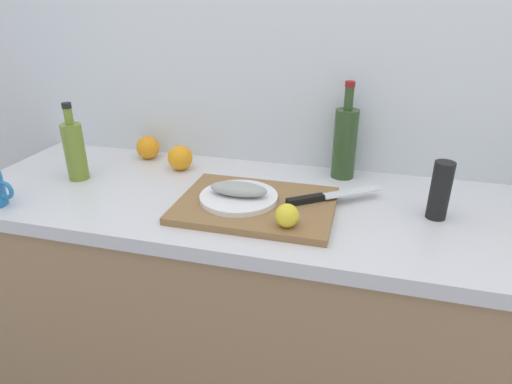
{
  "coord_description": "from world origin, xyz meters",
  "views": [
    {
      "loc": [
        0.19,
        -1.11,
        1.45
      ],
      "look_at": [
        -0.09,
        -0.06,
        0.95
      ],
      "focal_mm": 30.48,
      "sensor_mm": 36.0,
      "label": 1
    }
  ],
  "objects_px": {
    "orange_0": "(148,147)",
    "fish_fillet": "(239,189)",
    "olive_oil_bottle": "(74,150)",
    "white_plate": "(239,197)",
    "lemon_0": "(287,216)",
    "chef_knife": "(322,197)",
    "pepper_mill": "(440,191)",
    "cutting_board": "(256,205)",
    "wine_bottle": "(345,142)"
  },
  "relations": [
    {
      "from": "lemon_0",
      "to": "wine_bottle",
      "type": "distance_m",
      "value": 0.43
    },
    {
      "from": "fish_fillet",
      "to": "lemon_0",
      "type": "xyz_separation_m",
      "value": [
        0.16,
        -0.11,
        -0.0
      ]
    },
    {
      "from": "orange_0",
      "to": "fish_fillet",
      "type": "bearing_deg",
      "value": -33.94
    },
    {
      "from": "white_plate",
      "to": "chef_knife",
      "type": "xyz_separation_m",
      "value": [
        0.23,
        0.06,
        0.0
      ]
    },
    {
      "from": "white_plate",
      "to": "fish_fillet",
      "type": "xyz_separation_m",
      "value": [
        0.0,
        0.0,
        0.03
      ]
    },
    {
      "from": "cutting_board",
      "to": "wine_bottle",
      "type": "distance_m",
      "value": 0.38
    },
    {
      "from": "white_plate",
      "to": "orange_0",
      "type": "xyz_separation_m",
      "value": [
        -0.43,
        0.29,
        0.01
      ]
    },
    {
      "from": "cutting_board",
      "to": "orange_0",
      "type": "bearing_deg",
      "value": 148.86
    },
    {
      "from": "fish_fillet",
      "to": "pepper_mill",
      "type": "relative_size",
      "value": 1.04
    },
    {
      "from": "white_plate",
      "to": "fish_fillet",
      "type": "height_order",
      "value": "fish_fillet"
    },
    {
      "from": "fish_fillet",
      "to": "white_plate",
      "type": "bearing_deg",
      "value": -90.0
    },
    {
      "from": "pepper_mill",
      "to": "chef_knife",
      "type": "bearing_deg",
      "value": -177.92
    },
    {
      "from": "cutting_board",
      "to": "lemon_0",
      "type": "xyz_separation_m",
      "value": [
        0.11,
        -0.11,
        0.04
      ]
    },
    {
      "from": "lemon_0",
      "to": "pepper_mill",
      "type": "relative_size",
      "value": 0.38
    },
    {
      "from": "fish_fillet",
      "to": "pepper_mill",
      "type": "bearing_deg",
      "value": 7.67
    },
    {
      "from": "cutting_board",
      "to": "fish_fillet",
      "type": "bearing_deg",
      "value": 179.25
    },
    {
      "from": "white_plate",
      "to": "wine_bottle",
      "type": "height_order",
      "value": "wine_bottle"
    },
    {
      "from": "white_plate",
      "to": "olive_oil_bottle",
      "type": "height_order",
      "value": "olive_oil_bottle"
    },
    {
      "from": "wine_bottle",
      "to": "olive_oil_bottle",
      "type": "bearing_deg",
      "value": -163.97
    },
    {
      "from": "lemon_0",
      "to": "pepper_mill",
      "type": "distance_m",
      "value": 0.41
    },
    {
      "from": "white_plate",
      "to": "fish_fillet",
      "type": "bearing_deg",
      "value": 90.0
    },
    {
      "from": "lemon_0",
      "to": "cutting_board",
      "type": "bearing_deg",
      "value": 133.88
    },
    {
      "from": "chef_knife",
      "to": "wine_bottle",
      "type": "bearing_deg",
      "value": 45.77
    },
    {
      "from": "cutting_board",
      "to": "pepper_mill",
      "type": "relative_size",
      "value": 2.73
    },
    {
      "from": "lemon_0",
      "to": "pepper_mill",
      "type": "xyz_separation_m",
      "value": [
        0.37,
        0.19,
        0.03
      ]
    },
    {
      "from": "cutting_board",
      "to": "orange_0",
      "type": "distance_m",
      "value": 0.56
    },
    {
      "from": "cutting_board",
      "to": "lemon_0",
      "type": "distance_m",
      "value": 0.16
    },
    {
      "from": "wine_bottle",
      "to": "chef_knife",
      "type": "bearing_deg",
      "value": -98.84
    },
    {
      "from": "white_plate",
      "to": "pepper_mill",
      "type": "relative_size",
      "value": 1.39
    },
    {
      "from": "cutting_board",
      "to": "olive_oil_bottle",
      "type": "height_order",
      "value": "olive_oil_bottle"
    },
    {
      "from": "orange_0",
      "to": "lemon_0",
      "type": "bearing_deg",
      "value": -34.41
    },
    {
      "from": "wine_bottle",
      "to": "lemon_0",
      "type": "bearing_deg",
      "value": -104.19
    },
    {
      "from": "wine_bottle",
      "to": "orange_0",
      "type": "distance_m",
      "value": 0.7
    },
    {
      "from": "chef_knife",
      "to": "olive_oil_bottle",
      "type": "xyz_separation_m",
      "value": [
        -0.78,
        -0.0,
        0.07
      ]
    },
    {
      "from": "wine_bottle",
      "to": "pepper_mill",
      "type": "bearing_deg",
      "value": -40.27
    },
    {
      "from": "white_plate",
      "to": "orange_0",
      "type": "height_order",
      "value": "orange_0"
    },
    {
      "from": "wine_bottle",
      "to": "pepper_mill",
      "type": "distance_m",
      "value": 0.35
    },
    {
      "from": "chef_knife",
      "to": "pepper_mill",
      "type": "xyz_separation_m",
      "value": [
        0.3,
        0.01,
        0.05
      ]
    },
    {
      "from": "fish_fillet",
      "to": "lemon_0",
      "type": "bearing_deg",
      "value": -35.64
    },
    {
      "from": "pepper_mill",
      "to": "white_plate",
      "type": "bearing_deg",
      "value": -172.33
    },
    {
      "from": "olive_oil_bottle",
      "to": "orange_0",
      "type": "xyz_separation_m",
      "value": [
        0.13,
        0.23,
        -0.06
      ]
    },
    {
      "from": "orange_0",
      "to": "pepper_mill",
      "type": "distance_m",
      "value": 0.98
    },
    {
      "from": "chef_knife",
      "to": "orange_0",
      "type": "bearing_deg",
      "value": 125.37
    },
    {
      "from": "lemon_0",
      "to": "olive_oil_bottle",
      "type": "distance_m",
      "value": 0.74
    },
    {
      "from": "chef_knife",
      "to": "pepper_mill",
      "type": "distance_m",
      "value": 0.31
    },
    {
      "from": "white_plate",
      "to": "lemon_0",
      "type": "distance_m",
      "value": 0.2
    },
    {
      "from": "chef_knife",
      "to": "orange_0",
      "type": "relative_size",
      "value": 3.08
    },
    {
      "from": "orange_0",
      "to": "white_plate",
      "type": "bearing_deg",
      "value": -33.94
    },
    {
      "from": "cutting_board",
      "to": "lemon_0",
      "type": "bearing_deg",
      "value": -46.12
    },
    {
      "from": "olive_oil_bottle",
      "to": "white_plate",
      "type": "bearing_deg",
      "value": -6.12
    }
  ]
}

